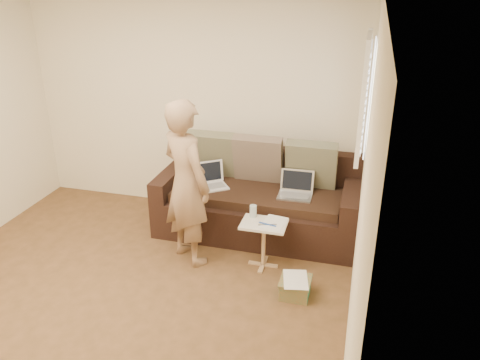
{
  "coord_description": "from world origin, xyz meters",
  "views": [
    {
      "loc": [
        1.96,
        -2.91,
        2.73
      ],
      "look_at": [
        0.8,
        1.4,
        0.78
      ],
      "focal_mm": 35.9,
      "sensor_mm": 36.0,
      "label": 1
    }
  ],
  "objects_px": {
    "sofa": "(257,197)",
    "person": "(186,183)",
    "laptop_white": "(211,188)",
    "drinking_glass": "(253,211)",
    "laptop_silver": "(295,197)",
    "striped_box": "(295,287)",
    "side_table": "(263,244)"
  },
  "relations": [
    {
      "from": "sofa",
      "to": "person",
      "type": "xyz_separation_m",
      "value": [
        -0.54,
        -0.73,
        0.42
      ]
    },
    {
      "from": "person",
      "to": "striped_box",
      "type": "bearing_deg",
      "value": -162.73
    },
    {
      "from": "person",
      "to": "side_table",
      "type": "relative_size",
      "value": 3.47
    },
    {
      "from": "laptop_white",
      "to": "person",
      "type": "bearing_deg",
      "value": -129.03
    },
    {
      "from": "sofa",
      "to": "striped_box",
      "type": "distance_m",
      "value": 1.28
    },
    {
      "from": "sofa",
      "to": "laptop_white",
      "type": "relative_size",
      "value": 5.99
    },
    {
      "from": "sofa",
      "to": "laptop_silver",
      "type": "relative_size",
      "value": 6.16
    },
    {
      "from": "person",
      "to": "laptop_white",
      "type": "bearing_deg",
      "value": -58.62
    },
    {
      "from": "laptop_silver",
      "to": "laptop_white",
      "type": "height_order",
      "value": "laptop_white"
    },
    {
      "from": "laptop_white",
      "to": "person",
      "type": "height_order",
      "value": "person"
    },
    {
      "from": "laptop_white",
      "to": "side_table",
      "type": "bearing_deg",
      "value": -74.31
    },
    {
      "from": "sofa",
      "to": "laptop_silver",
      "type": "bearing_deg",
      "value": -10.79
    },
    {
      "from": "person",
      "to": "side_table",
      "type": "bearing_deg",
      "value": -141.8
    },
    {
      "from": "laptop_silver",
      "to": "side_table",
      "type": "distance_m",
      "value": 0.68
    },
    {
      "from": "laptop_white",
      "to": "person",
      "type": "distance_m",
      "value": 0.71
    },
    {
      "from": "sofa",
      "to": "laptop_silver",
      "type": "xyz_separation_m",
      "value": [
        0.42,
        -0.08,
        0.1
      ]
    },
    {
      "from": "person",
      "to": "striped_box",
      "type": "height_order",
      "value": "person"
    },
    {
      "from": "laptop_white",
      "to": "drinking_glass",
      "type": "xyz_separation_m",
      "value": [
        0.6,
        -0.47,
        0.03
      ]
    },
    {
      "from": "side_table",
      "to": "striped_box",
      "type": "xyz_separation_m",
      "value": [
        0.39,
        -0.4,
        -0.16
      ]
    },
    {
      "from": "sofa",
      "to": "drinking_glass",
      "type": "bearing_deg",
      "value": -81.29
    },
    {
      "from": "laptop_white",
      "to": "laptop_silver",
      "type": "bearing_deg",
      "value": -35.46
    },
    {
      "from": "side_table",
      "to": "laptop_white",
      "type": "bearing_deg",
      "value": 142.09
    },
    {
      "from": "drinking_glass",
      "to": "striped_box",
      "type": "height_order",
      "value": "drinking_glass"
    },
    {
      "from": "striped_box",
      "to": "side_table",
      "type": "bearing_deg",
      "value": 133.93
    },
    {
      "from": "sofa",
      "to": "person",
      "type": "bearing_deg",
      "value": -126.87
    },
    {
      "from": "sofa",
      "to": "laptop_silver",
      "type": "height_order",
      "value": "sofa"
    },
    {
      "from": "laptop_silver",
      "to": "person",
      "type": "xyz_separation_m",
      "value": [
        -0.97,
        -0.64,
        0.32
      ]
    },
    {
      "from": "laptop_silver",
      "to": "side_table",
      "type": "xyz_separation_m",
      "value": [
        -0.2,
        -0.59,
        -0.28
      ]
    },
    {
      "from": "laptop_white",
      "to": "drinking_glass",
      "type": "height_order",
      "value": "laptop_white"
    },
    {
      "from": "sofa",
      "to": "laptop_white",
      "type": "height_order",
      "value": "sofa"
    },
    {
      "from": "drinking_glass",
      "to": "person",
      "type": "bearing_deg",
      "value": -165.94
    },
    {
      "from": "laptop_white",
      "to": "drinking_glass",
      "type": "distance_m",
      "value": 0.76
    }
  ]
}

